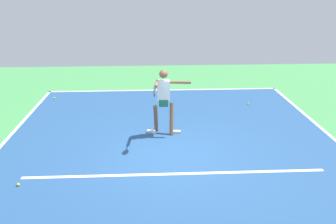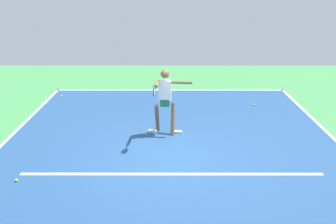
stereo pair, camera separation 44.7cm
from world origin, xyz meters
name	(u,v)px [view 1 (the left image)]	position (x,y,z in m)	size (l,w,h in m)	color
ground_plane	(173,156)	(0.00, 0.00, 0.00)	(20.09, 20.09, 0.00)	#428E4C
court_surface	(173,156)	(0.00, 0.00, 0.00)	(9.09, 11.42, 0.00)	navy
court_line_baseline_near	(164,90)	(0.00, -5.66, 0.00)	(9.09, 0.10, 0.01)	white
court_line_service	(175,174)	(0.00, 0.87, 0.00)	(6.82, 0.10, 0.01)	white
court_line_centre_mark	(164,91)	(0.00, -5.46, 0.00)	(0.10, 0.30, 0.01)	white
tennis_player	(164,97)	(0.17, -1.40, 1.08)	(1.23, 1.27, 1.86)	brown
tennis_ball_near_player	(18,185)	(3.36, 1.19, 0.03)	(0.07, 0.07, 0.07)	yellow
tennis_ball_far_corner	(248,103)	(-2.91, -3.77, 0.03)	(0.07, 0.07, 0.07)	#C6E53D
tennis_ball_by_baseline	(54,98)	(4.08, -4.75, 0.03)	(0.07, 0.07, 0.07)	#C6E53D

